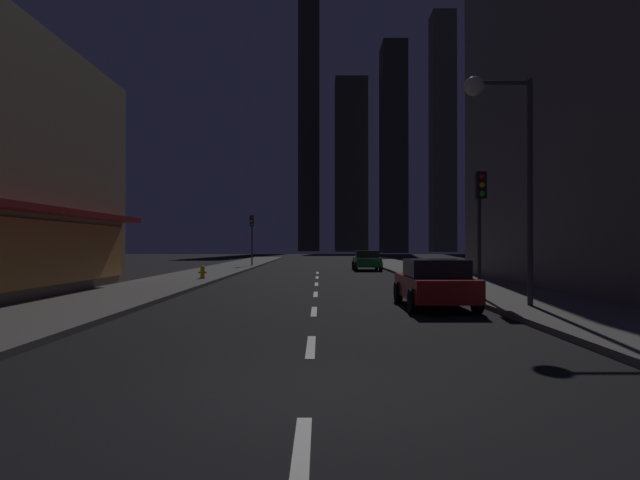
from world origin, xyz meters
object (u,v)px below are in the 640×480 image
traffic_light_far_left (254,229)px  street_lamp_right (504,134)px  traffic_light_near_right (483,205)px  car_parked_far (369,260)px  car_parked_near (437,283)px  fire_hydrant_far_left (205,272)px

traffic_light_far_left → street_lamp_right: bearing=-69.6°
traffic_light_near_right → traffic_light_far_left: bearing=112.3°
car_parked_far → traffic_light_far_left: bearing=150.4°
car_parked_near → car_parked_far: bearing=90.0°
car_parked_near → traffic_light_far_left: bearing=107.7°
street_lamp_right → car_parked_far: bearing=94.2°
traffic_light_far_left → fire_hydrant_far_left: bearing=-91.4°
fire_hydrant_far_left → street_lamp_right: bearing=-47.6°
traffic_light_far_left → street_lamp_right: 31.27m
traffic_light_near_right → traffic_light_far_left: 29.00m
car_parked_near → street_lamp_right: 4.73m
car_parked_near → traffic_light_near_right: bearing=42.6°
fire_hydrant_far_left → traffic_light_far_left: (0.40, 16.91, 2.74)m
car_parked_far → fire_hydrant_far_left: bearing=-129.0°
car_parked_far → street_lamp_right: size_ratio=0.64×
car_parked_near → street_lamp_right: (1.78, -0.68, 4.33)m
car_parked_far → street_lamp_right: street_lamp_right is taller
car_parked_far → traffic_light_near_right: (1.90, -21.66, 2.45)m
car_parked_far → street_lamp_right: 24.53m
traffic_light_near_right → traffic_light_far_left: size_ratio=1.00×
car_parked_near → fire_hydrant_far_left: (-9.50, 11.67, -0.29)m
street_lamp_right → traffic_light_far_left: bearing=110.4°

